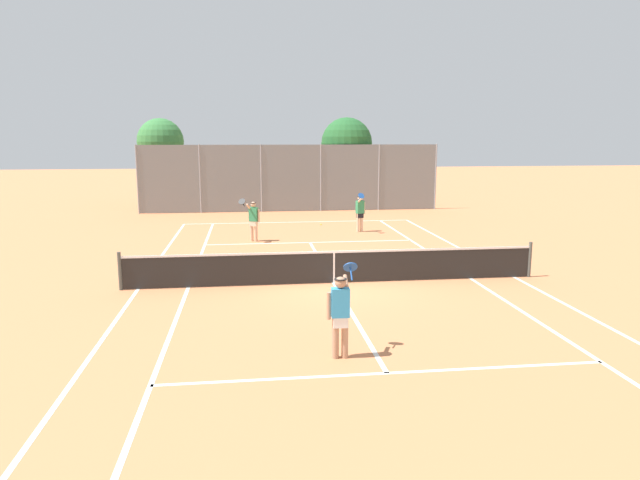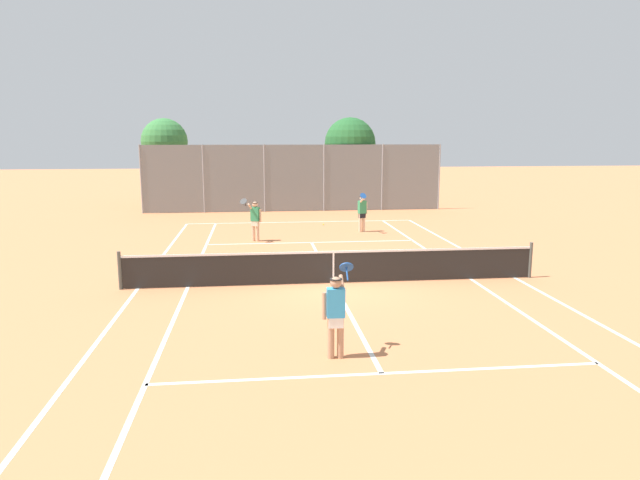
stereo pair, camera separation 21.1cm
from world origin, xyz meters
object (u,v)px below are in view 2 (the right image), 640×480
object	(u,v)px
tennis_net	(333,266)
tree_behind_left	(164,143)
player_near_side	(336,311)
loose_tennis_ball_1	(323,224)
tree_behind_right	(351,145)
player_far_right	(362,211)
player_far_left	(255,218)
loose_tennis_ball_0	(319,269)

from	to	relation	value
tennis_net	tree_behind_left	bearing A→B (deg)	110.95
tennis_net	player_near_side	distance (m)	5.62
loose_tennis_ball_1	tree_behind_right	size ratio (longest dim) A/B	0.01
player_far_right	tree_behind_left	world-z (taller)	tree_behind_left
tennis_net	loose_tennis_ball_1	bearing A→B (deg)	84.67
player_far_left	loose_tennis_ball_1	distance (m)	5.12
player_near_side	player_far_left	world-z (taller)	same
player_far_left	player_far_right	bearing A→B (deg)	20.53
player_near_side	loose_tennis_ball_1	size ratio (longest dim) A/B	26.88
tennis_net	player_near_side	xyz separation A→B (m)	(-0.72, -5.56, 0.42)
tree_behind_left	loose_tennis_ball_1	bearing A→B (deg)	-46.52
player_far_right	player_far_left	bearing A→B (deg)	-159.47
player_near_side	loose_tennis_ball_0	world-z (taller)	player_near_side
player_far_left	loose_tennis_ball_0	bearing A→B (deg)	-69.39
player_near_side	loose_tennis_ball_0	distance (m)	7.32
player_near_side	player_far_right	world-z (taller)	same
tennis_net	player_far_right	bearing A→B (deg)	74.14
loose_tennis_ball_1	tree_behind_right	bearing A→B (deg)	70.60
tennis_net	tree_behind_right	distance (m)	18.34
player_far_left	tree_behind_right	world-z (taller)	tree_behind_right
player_far_left	loose_tennis_ball_0	world-z (taller)	player_far_left
player_far_right	tree_behind_right	xyz separation A→B (m)	(0.97, 9.02, 2.72)
player_near_side	tennis_net	bearing A→B (deg)	82.64
player_near_side	loose_tennis_ball_1	world-z (taller)	player_near_side
tennis_net	player_far_right	xyz separation A→B (m)	(2.48, 8.72, 0.42)
player_far_right	loose_tennis_ball_0	bearing A→B (deg)	-111.15
tennis_net	tree_behind_left	world-z (taller)	tree_behind_left
loose_tennis_ball_0	loose_tennis_ball_1	distance (m)	9.22
player_near_side	tree_behind_left	distance (m)	26.58
loose_tennis_ball_0	tree_behind_right	size ratio (longest dim) A/B	0.01
loose_tennis_ball_1	tennis_net	bearing A→B (deg)	-95.33
tennis_net	tree_behind_left	xyz separation A→B (m)	(-7.64, 19.95, 3.27)
tennis_net	player_far_left	bearing A→B (deg)	107.69
player_near_side	player_far_right	bearing A→B (deg)	77.38
loose_tennis_ball_1	player_far_left	bearing A→B (deg)	-129.88
player_far_right	loose_tennis_ball_1	size ratio (longest dim) A/B	26.88
tennis_net	loose_tennis_ball_1	world-z (taller)	tennis_net
player_far_right	tree_behind_left	bearing A→B (deg)	132.03
player_near_side	tree_behind_left	bearing A→B (deg)	105.18
loose_tennis_ball_0	tree_behind_right	world-z (taller)	tree_behind_right
loose_tennis_ball_1	tree_behind_right	distance (m)	8.17
player_far_left	tree_behind_left	distance (m)	14.36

